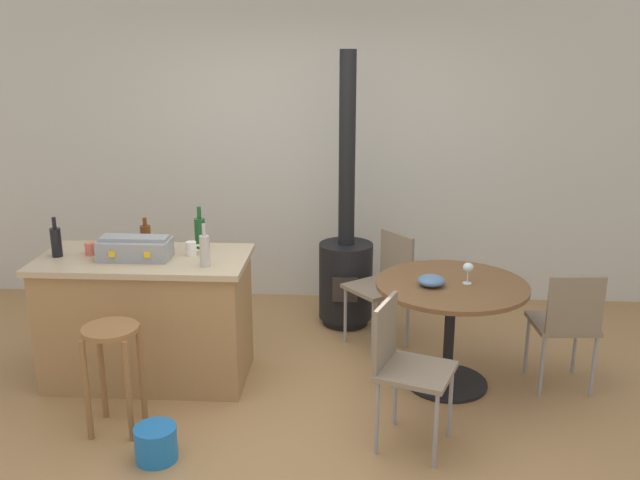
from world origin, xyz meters
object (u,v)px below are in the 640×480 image
Objects in this scene: folding_chair_far at (404,362)px; serving_bowl at (431,281)px; folding_chair_left at (567,321)px; cup_0 at (91,249)px; bottle_1 at (205,250)px; wooden_stool at (112,355)px; bottle_2 at (56,241)px; toolbox at (135,248)px; wine_glass at (468,268)px; dining_table at (451,308)px; bottle_0 at (200,233)px; cup_1 at (192,248)px; wood_stove at (346,262)px; folding_chair_near at (384,280)px; bottle_3 at (146,235)px; plastic_bucket at (156,443)px; kitchen_island at (148,318)px.

serving_bowl is at bearing 73.17° from folding_chair_far.
folding_chair_left is 3.22m from cup_0.
folding_chair_left is at bearing 3.69° from bottle_1.
bottle_2 reaches higher than wooden_stool.
toolbox is at bearing 179.76° from serving_bowl.
wine_glass is at bearing 17.47° from wooden_stool.
wine_glass reaches higher than dining_table.
wooden_stool is 0.90m from cup_0.
bottle_0 is at bearing 13.88° from bottle_2.
folding_chair_left is at bearing -1.73° from cup_1.
bottle_1 is at bearing -174.06° from wine_glass.
wood_stove is at bearing 124.97° from dining_table.
folding_chair_near reaches higher than dining_table.
dining_table is at bearing 6.31° from bottle_1.
bottle_3 reaches higher than toolbox.
serving_bowl is (0.21, 0.68, 0.25)m from folding_chair_far.
plastic_bucket is (-1.84, -0.99, -0.75)m from wine_glass.
wine_glass is 0.80× the size of serving_bowl.
kitchen_island is 9.81× the size of wine_glass.
serving_bowl is at bearing -8.62° from bottle_3.
folding_chair_far is at bearing -29.47° from cup_1.
bottle_1 is 1.04× the size of bottle_2.
wooden_stool is at bearing -161.99° from serving_bowl.
folding_chair_far is 1.73m from bottle_0.
cup_0 is 1.00× the size of cup_1.
folding_chair_far reaches higher than dining_table.
wood_stove is at bearing 101.89° from folding_chair_far.
plastic_bucket is (0.90, -0.96, -0.89)m from bottle_2.
bottle_0 is (-1.30, -0.46, 0.48)m from folding_chair_near.
cup_0 is 0.68m from cup_1.
dining_table is 1.79m from cup_1.
wooden_stool is 2.18m from wood_stove.
toolbox is 0.29m from bottle_3.
wooden_stool is 2.38× the size of bottle_1.
serving_bowl is at bearing 4.73° from bottle_1.
wine_glass is 0.60× the size of plastic_bucket.
kitchen_island is at bearing -149.64° from bottle_0.
wooden_stool is at bearing -141.01° from folding_chair_near.
wood_stove is at bearing 128.48° from wine_glass.
toolbox is at bearing -11.62° from cup_0.
bottle_3 is (-0.02, 0.29, 0.01)m from toolbox.
dining_table reaches higher than wooden_stool.
wood_stove reaches higher than toolbox.
dining_table is at bearing -1.67° from cup_1.
folding_chair_far is 3.22× the size of bottle_2.
kitchen_island is 13.10× the size of cup_1.
wooden_stool is at bearing -87.07° from bottle_3.
wooden_stool reaches higher than plastic_bucket.
bottle_3 is at bearing 150.97° from folding_chair_far.
bottle_2 is 2.51m from serving_bowl.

